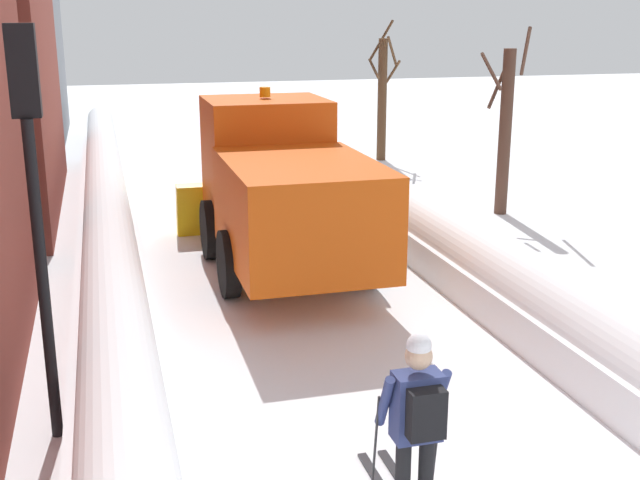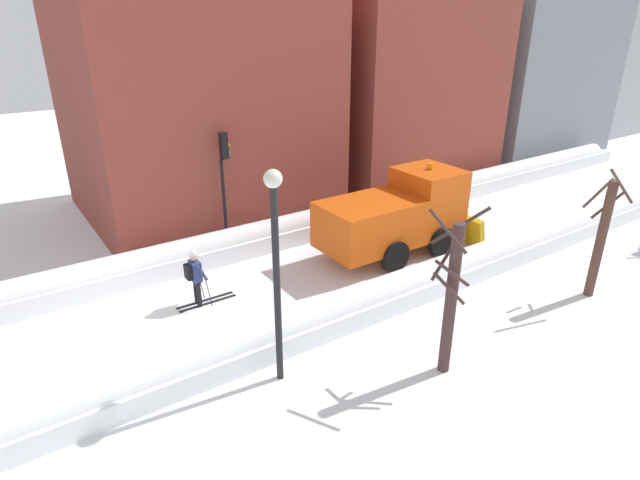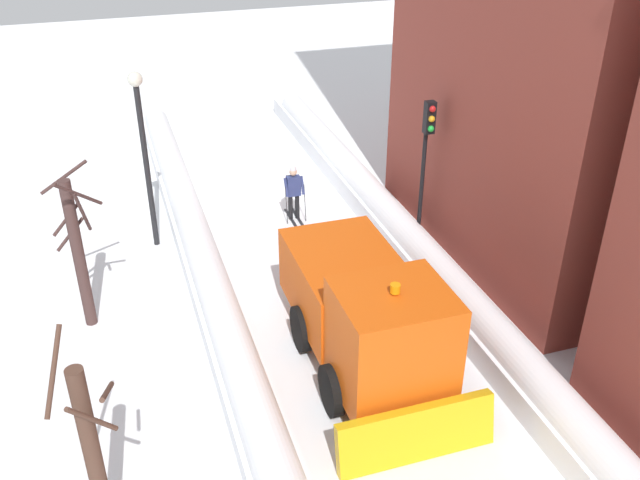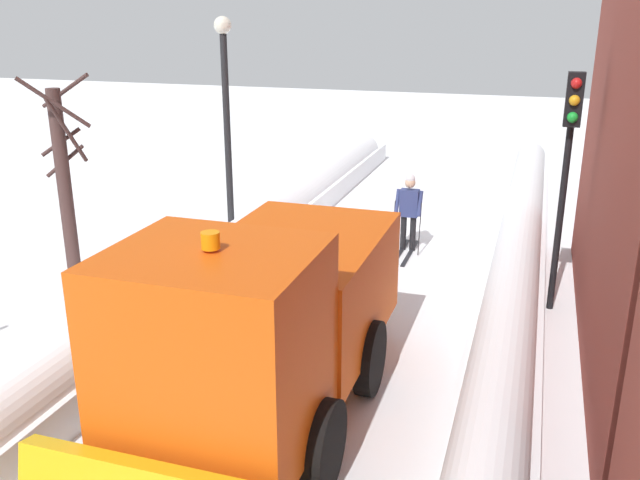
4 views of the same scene
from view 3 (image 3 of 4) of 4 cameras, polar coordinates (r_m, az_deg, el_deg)
ground_plane at (r=15.63m, az=4.94°, el=-11.91°), size 80.00×80.00×0.00m
snowbank_left at (r=16.44m, az=14.41°, el=-8.27°), size 1.10×36.00×1.09m
snowbank_right at (r=14.69m, az=-5.67°, el=-12.88°), size 1.10×36.00×1.03m
plow_truck at (r=15.21m, az=3.79°, el=-6.07°), size 3.20×5.98×3.12m
skier at (r=21.70m, az=-2.18°, el=4.14°), size 0.62×1.80×1.81m
traffic_light_pole at (r=19.77m, az=8.71°, el=7.62°), size 0.28×0.42×4.32m
street_lamp at (r=19.88m, az=-14.25°, el=7.92°), size 0.40×0.40×5.17m
bare_tree_near at (r=17.24m, az=-19.17°, el=-0.77°), size 1.32×1.29×4.17m
bare_tree_mid at (r=12.05m, az=-18.05°, el=-16.36°), size 1.01×1.25×4.17m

